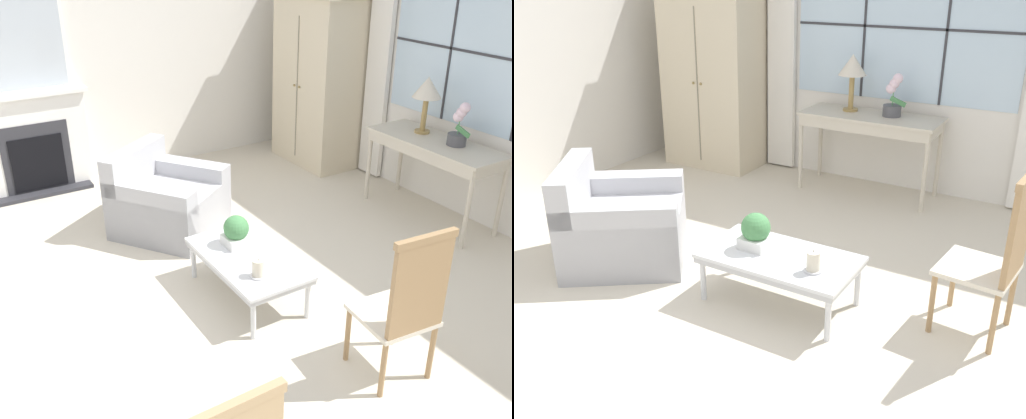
# 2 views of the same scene
# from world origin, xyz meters

# --- Properties ---
(ground_plane) EXTENTS (14.00, 14.00, 0.00)m
(ground_plane) POSITION_xyz_m (0.00, 0.00, 0.00)
(ground_plane) COLOR beige
(wall_back_windowed) EXTENTS (7.20, 0.14, 2.80)m
(wall_back_windowed) POSITION_xyz_m (0.00, 3.02, 1.40)
(wall_back_windowed) COLOR silver
(wall_back_windowed) RESTS_ON ground_plane
(wall_left) EXTENTS (0.06, 7.20, 2.80)m
(wall_left) POSITION_xyz_m (-3.03, 0.60, 1.40)
(wall_left) COLOR silver
(wall_left) RESTS_ON ground_plane
(fireplace) EXTENTS (0.34, 1.25, 2.17)m
(fireplace) POSITION_xyz_m (-2.91, -0.54, 0.69)
(fireplace) COLOR #2D2D33
(fireplace) RESTS_ON ground_plane
(armoire) EXTENTS (1.14, 0.65, 2.04)m
(armoire) POSITION_xyz_m (-2.05, 2.66, 1.03)
(armoire) COLOR beige
(armoire) RESTS_ON ground_plane
(console_table) EXTENTS (1.38, 0.55, 0.81)m
(console_table) POSITION_xyz_m (-0.16, 2.67, 0.72)
(console_table) COLOR beige
(console_table) RESTS_ON ground_plane
(table_lamp) EXTENTS (0.28, 0.28, 0.56)m
(table_lamp) POSITION_xyz_m (-0.41, 2.73, 1.24)
(table_lamp) COLOR #9E7F47
(table_lamp) RESTS_ON console_table
(potted_orchid) EXTENTS (0.23, 0.18, 0.42)m
(potted_orchid) POSITION_xyz_m (0.03, 2.73, 0.98)
(potted_orchid) COLOR #4C4C51
(potted_orchid) RESTS_ON console_table
(armchair_upholstered) EXTENTS (1.23, 1.23, 0.79)m
(armchair_upholstered) POSITION_xyz_m (-1.28, 0.31, 0.28)
(armchair_upholstered) COLOR #B2B2B7
(armchair_upholstered) RESTS_ON ground_plane
(side_chair_wooden) EXTENTS (0.48, 0.48, 1.10)m
(side_chair_wooden) POSITION_xyz_m (1.43, 0.71, 0.60)
(side_chair_wooden) COLOR beige
(side_chair_wooden) RESTS_ON ground_plane
(coffee_table) EXTENTS (1.05, 0.57, 0.37)m
(coffee_table) POSITION_xyz_m (0.12, 0.37, 0.32)
(coffee_table) COLOR silver
(coffee_table) RESTS_ON ground_plane
(potted_plant_small) EXTENTS (0.20, 0.20, 0.25)m
(potted_plant_small) POSITION_xyz_m (-0.09, 0.39, 0.49)
(potted_plant_small) COLOR white
(potted_plant_small) RESTS_ON coffee_table
(pillar_candle) EXTENTS (0.12, 0.12, 0.15)m
(pillar_candle) POSITION_xyz_m (0.41, 0.29, 0.43)
(pillar_candle) COLOR silver
(pillar_candle) RESTS_ON coffee_table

